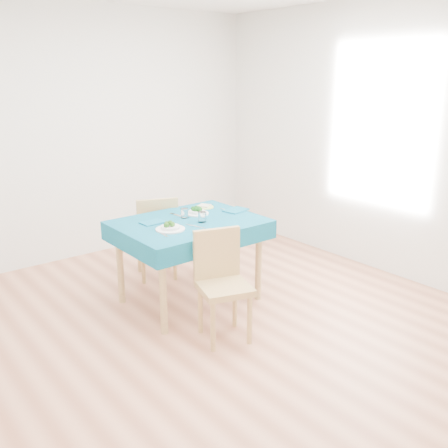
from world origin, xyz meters
TOP-DOWN VIEW (x-y plane):
  - room_shell at (0.00, 0.00)m, footprint 4.02×4.52m
  - table at (0.01, 0.50)m, footprint 1.22×0.92m
  - chair_near at (-0.17, -0.22)m, footprint 0.48×0.50m
  - chair_far at (0.08, 1.19)m, footprint 0.53×0.55m
  - bowl_near at (-0.26, 0.38)m, footprint 0.24×0.24m
  - bowl_far at (0.19, 0.63)m, footprint 0.22×0.22m
  - fork_near at (-0.37, 0.32)m, footprint 0.04×0.16m
  - knife_near at (-0.04, 0.33)m, footprint 0.07×0.20m
  - fork_far at (0.03, 0.69)m, footprint 0.05×0.20m
  - knife_far at (0.48, 0.56)m, footprint 0.02×0.19m
  - napkin_near at (-0.27, 0.64)m, footprint 0.20×0.15m
  - napkin_far at (0.54, 0.50)m, footprint 0.25×0.19m
  - tumbler_center at (0.03, 0.60)m, footprint 0.07×0.07m
  - tumbler_side at (0.08, 0.40)m, footprint 0.07×0.07m
  - side_plate at (0.38, 0.78)m, footprint 0.18×0.18m
  - bread_slice at (0.38, 0.78)m, footprint 0.14×0.14m

SIDE VIEW (x-z plane):
  - table at x=0.01m, z-range 0.00..0.76m
  - chair_near at x=-0.17m, z-range 0.00..0.94m
  - chair_far at x=0.08m, z-range 0.00..0.99m
  - knife_far at x=0.48m, z-range 0.76..0.76m
  - fork_near at x=-0.37m, z-range 0.76..0.76m
  - knife_near at x=-0.04m, z-range 0.76..0.76m
  - fork_far at x=0.03m, z-range 0.76..0.76m
  - side_plate at x=0.38m, z-range 0.76..0.77m
  - napkin_near at x=-0.27m, z-range 0.76..0.77m
  - napkin_far at x=0.54m, z-range 0.76..0.77m
  - bread_slice at x=0.38m, z-range 0.77..0.78m
  - bowl_far at x=0.19m, z-range 0.76..0.82m
  - bowl_near at x=-0.26m, z-range 0.76..0.83m
  - tumbler_center at x=0.03m, z-range 0.76..0.84m
  - tumbler_side at x=0.08m, z-range 0.76..0.85m
  - room_shell at x=0.00m, z-range -0.02..2.71m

